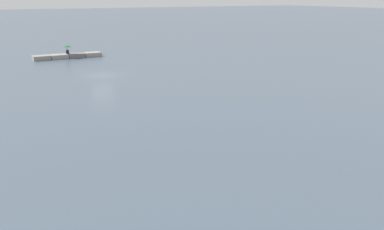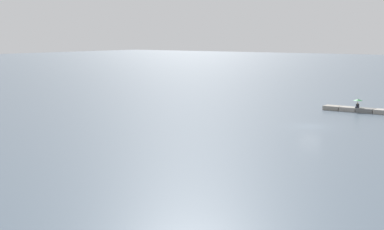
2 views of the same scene
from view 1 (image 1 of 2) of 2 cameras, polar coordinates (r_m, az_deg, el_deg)
ground_plane at (r=50.27m, az=-12.03°, el=5.23°), size 500.00×500.00×0.00m
seawall_pier at (r=65.52m, az=-16.37°, el=7.62°), size 9.81×1.89×0.61m
person_seated_dark_left at (r=65.37m, az=-16.38°, el=8.10°), size 0.42×0.62×0.73m
umbrella_open_green at (r=65.37m, az=-16.46°, el=8.86°), size 1.31×1.31×1.28m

